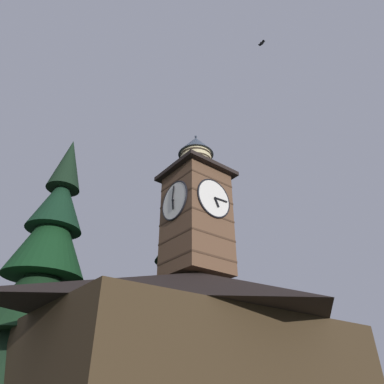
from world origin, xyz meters
name	(u,v)px	position (x,y,z in m)	size (l,w,h in m)	color
building_main	(199,349)	(1.39, -0.51, 3.66)	(14.57, 9.82, 7.15)	#3D2E1C
clock_tower	(196,207)	(0.87, -1.29, 11.30)	(3.75, 3.75, 9.58)	brown
pine_tree_behind	(180,291)	(-1.63, -6.15, 7.77)	(6.35, 6.35, 18.19)	#473323
pine_tree_aside	(41,287)	(7.21, -6.47, 6.68)	(6.43, 6.43, 16.38)	#473323
moon	(131,305)	(-10.04, -28.69, 11.38)	(1.64, 1.64, 1.64)	silver
flying_bird_high	(262,43)	(-0.37, 4.09, 21.58)	(0.25, 0.48, 0.14)	black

